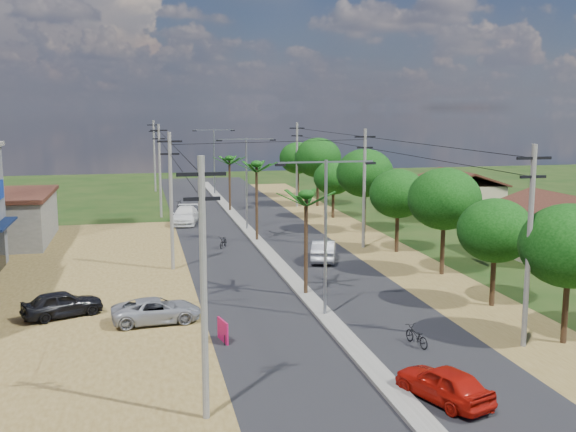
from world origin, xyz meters
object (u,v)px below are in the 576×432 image
object	(u,v)px
car_red_near	(444,384)
car_white_far	(185,216)
car_parked_silver	(157,311)
roadside_sign	(223,331)
car_parked_dark	(62,304)
car_silver_mid	(324,251)
moto_rider_east	(416,337)

from	to	relation	value
car_red_near	car_white_far	size ratio (longest dim) A/B	0.74
car_parked_silver	roadside_sign	distance (m)	4.48
car_white_far	car_parked_silver	xyz separation A→B (m)	(-3.35, -28.61, -0.16)
car_white_far	car_parked_dark	xyz separation A→B (m)	(-7.99, -26.63, -0.09)
car_red_near	car_parked_silver	size ratio (longest dim) A/B	0.89
car_silver_mid	car_parked_silver	size ratio (longest dim) A/B	1.01
car_parked_silver	moto_rider_east	xyz separation A→B (m)	(11.21, -5.86, -0.16)
car_parked_silver	car_parked_dark	distance (m)	5.04
car_white_far	car_silver_mid	bearing A→B (deg)	-53.25
car_silver_mid	moto_rider_east	size ratio (longest dim) A/B	2.60
car_red_near	car_parked_dark	world-z (taller)	car_parked_dark
car_parked_silver	car_red_near	bearing A→B (deg)	-144.16
car_parked_dark	car_red_near	bearing A→B (deg)	-155.08
car_white_far	car_parked_dark	size ratio (longest dim) A/B	1.33
car_white_far	moto_rider_east	world-z (taller)	car_white_far
moto_rider_east	car_parked_silver	bearing A→B (deg)	-37.77
car_white_far	roadside_sign	bearing A→B (deg)	-80.03
car_parked_dark	moto_rider_east	size ratio (longest dim) A/B	2.34
car_red_near	car_parked_dark	distance (m)	19.76
car_red_near	car_parked_dark	size ratio (longest dim) A/B	0.98
moto_rider_east	car_red_near	bearing A→B (deg)	66.18
roadside_sign	car_red_near	bearing A→B (deg)	-61.51
car_red_near	car_silver_mid	size ratio (longest dim) A/B	0.89
car_white_far	moto_rider_east	xyz separation A→B (m)	(7.86, -34.47, -0.32)
car_silver_mid	car_red_near	bearing A→B (deg)	103.49
car_red_near	moto_rider_east	size ratio (longest dim) A/B	2.30
car_parked_dark	car_white_far	bearing A→B (deg)	-38.94
car_parked_silver	roadside_sign	size ratio (longest dim) A/B	3.53
car_silver_mid	moto_rider_east	xyz separation A→B (m)	(-0.50, -17.24, -0.28)
moto_rider_east	roadside_sign	world-z (taller)	roadside_sign
car_parked_silver	roadside_sign	xyz separation A→B (m)	(2.85, -3.45, -0.09)
moto_rider_east	roadside_sign	xyz separation A→B (m)	(-8.36, 2.41, 0.07)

